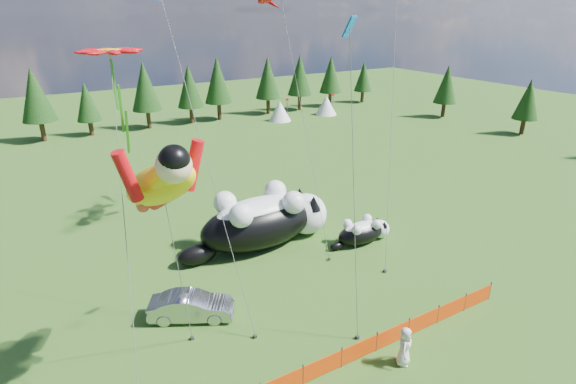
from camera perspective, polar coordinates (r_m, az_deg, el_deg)
name	(u,v)px	position (r m, az deg, el deg)	size (l,w,h in m)	color
ground	(288,335)	(22.96, -0.05, -17.74)	(160.00, 160.00, 0.00)	#0C3309
safety_fence	(323,367)	(20.74, 4.42, -21.22)	(22.06, 0.06, 1.10)	#262626
tree_line	(108,102)	(61.81, -21.92, 10.60)	(90.00, 4.00, 8.00)	black
festival_tents	(206,120)	(60.18, -10.34, 9.01)	(50.00, 3.20, 2.80)	white
cat_large	(265,219)	(29.79, -2.96, -3.47)	(10.83, 4.02, 3.91)	black
cat_small	(363,231)	(30.89, 9.56, -4.93)	(4.79, 1.73, 1.73)	black
car	(191,306)	(24.11, -12.18, -14.00)	(1.49, 4.27, 1.41)	#ACADB1
spectator_e	(405,346)	(21.55, 14.59, -18.45)	(0.93, 0.60, 1.89)	silver
superhero_kite	(159,185)	(17.23, -16.06, 0.91)	(5.94, 6.17, 11.06)	yellow
flower_kite	(110,56)	(19.08, -21.64, 15.76)	(3.44, 7.86, 14.63)	red
diamond_kite_a	(167,18)	(21.95, -15.15, 20.55)	(1.94, 6.01, 16.47)	#0B65B3
diamond_kite_c	(350,39)	(18.77, 7.89, 18.66)	(1.12, 1.99, 14.96)	#0B65B3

